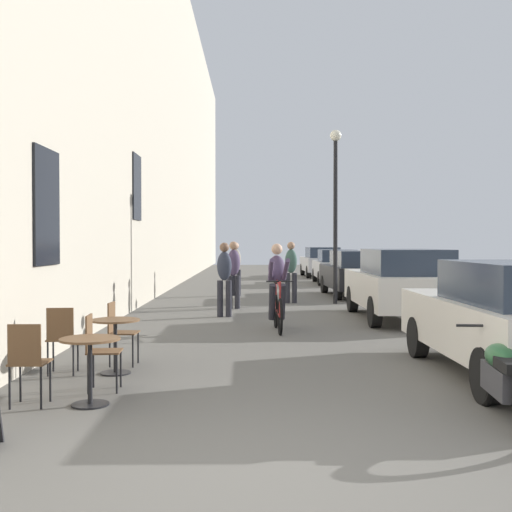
{
  "coord_description": "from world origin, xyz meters",
  "views": [
    {
      "loc": [
        -0.2,
        -4.7,
        1.74
      ],
      "look_at": [
        -0.06,
        16.11,
        1.29
      ],
      "focal_mm": 44.69,
      "sensor_mm": 36.0,
      "label": 1
    }
  ],
  "objects_px": {
    "pedestrian_far": "(291,268)",
    "parked_car_third": "(355,273)",
    "cyclist_on_bicycle": "(277,289)",
    "parked_car_fourth": "(336,266)",
    "pedestrian_mid": "(234,271)",
    "pedestrian_furthest": "(236,266)",
    "parked_car_second": "(401,283)",
    "cafe_chair_near_toward_street": "(98,347)",
    "cafe_chair_mid_toward_wall": "(62,335)",
    "pedestrian_near": "(224,275)",
    "cafe_chair_near_toward_wall": "(28,358)",
    "parked_car_fifth": "(321,261)",
    "cafe_chair_mid_toward_street": "(119,329)",
    "cafe_table_mid": "(115,334)",
    "cafe_table_near": "(90,357)",
    "parked_car_nearest": "(512,318)",
    "street_lamp": "(336,194)",
    "parked_motorcycle": "(504,381)"
  },
  "relations": [
    {
      "from": "cafe_table_mid",
      "to": "cafe_chair_mid_toward_wall",
      "type": "distance_m",
      "value": 0.69
    },
    {
      "from": "pedestrian_near",
      "to": "cafe_table_near",
      "type": "bearing_deg",
      "value": -97.7
    },
    {
      "from": "cafe_table_mid",
      "to": "parked_car_third",
      "type": "xyz_separation_m",
      "value": [
        5.12,
        11.9,
        0.24
      ]
    },
    {
      "from": "pedestrian_far",
      "to": "parked_car_third",
      "type": "bearing_deg",
      "value": 44.62
    },
    {
      "from": "cyclist_on_bicycle",
      "to": "cafe_chair_mid_toward_wall",
      "type": "bearing_deg",
      "value": -125.21
    },
    {
      "from": "parked_car_second",
      "to": "cafe_chair_mid_toward_street",
      "type": "bearing_deg",
      "value": -134.82
    },
    {
      "from": "pedestrian_near",
      "to": "parked_motorcycle",
      "type": "distance_m",
      "value": 9.24
    },
    {
      "from": "cafe_chair_near_toward_street",
      "to": "cafe_chair_mid_toward_wall",
      "type": "xyz_separation_m",
      "value": [
        -0.69,
        0.89,
        0.0
      ]
    },
    {
      "from": "cafe_chair_near_toward_wall",
      "to": "cafe_table_mid",
      "type": "distance_m",
      "value": 1.8
    },
    {
      "from": "pedestrian_mid",
      "to": "parked_car_third",
      "type": "xyz_separation_m",
      "value": [
        3.79,
        3.72,
        -0.23
      ]
    },
    {
      "from": "parked_car_fifth",
      "to": "pedestrian_furthest",
      "type": "bearing_deg",
      "value": -109.7
    },
    {
      "from": "cafe_chair_near_toward_street",
      "to": "cafe_chair_mid_toward_street",
      "type": "height_order",
      "value": "same"
    },
    {
      "from": "street_lamp",
      "to": "parked_car_third",
      "type": "bearing_deg",
      "value": 67.81
    },
    {
      "from": "cafe_chair_near_toward_street",
      "to": "cafe_chair_near_toward_wall",
      "type": "bearing_deg",
      "value": -126.68
    },
    {
      "from": "parked_car_second",
      "to": "parked_car_fourth",
      "type": "distance_m",
      "value": 12.29
    },
    {
      "from": "pedestrian_mid",
      "to": "parked_car_second",
      "type": "relative_size",
      "value": 0.39
    },
    {
      "from": "cafe_chair_near_toward_street",
      "to": "pedestrian_far",
      "type": "bearing_deg",
      "value": 74.75
    },
    {
      "from": "cafe_table_mid",
      "to": "cafe_chair_near_toward_street",
      "type": "bearing_deg",
      "value": -89.65
    },
    {
      "from": "cafe_chair_mid_toward_wall",
      "to": "parked_car_second",
      "type": "relative_size",
      "value": 0.2
    },
    {
      "from": "cafe_chair_mid_toward_wall",
      "to": "cyclist_on_bicycle",
      "type": "xyz_separation_m",
      "value": [
        2.99,
        4.24,
        0.29
      ]
    },
    {
      "from": "cafe_chair_near_toward_street",
      "to": "pedestrian_furthest",
      "type": "height_order",
      "value": "pedestrian_furthest"
    },
    {
      "from": "pedestrian_near",
      "to": "pedestrian_far",
      "type": "xyz_separation_m",
      "value": [
        1.76,
        3.35,
        0.01
      ]
    },
    {
      "from": "pedestrian_furthest",
      "to": "parked_car_fourth",
      "type": "bearing_deg",
      "value": 55.52
    },
    {
      "from": "pedestrian_mid",
      "to": "cafe_chair_mid_toward_wall",
      "type": "bearing_deg",
      "value": -103.7
    },
    {
      "from": "cyclist_on_bicycle",
      "to": "parked_car_nearest",
      "type": "relative_size",
      "value": 0.42
    },
    {
      "from": "cafe_table_near",
      "to": "parked_car_second",
      "type": "relative_size",
      "value": 0.16
    },
    {
      "from": "cyclist_on_bicycle",
      "to": "parked_car_nearest",
      "type": "distance_m",
      "value": 5.3
    },
    {
      "from": "pedestrian_far",
      "to": "street_lamp",
      "type": "relative_size",
      "value": 0.36
    },
    {
      "from": "pedestrian_mid",
      "to": "parked_car_fourth",
      "type": "relative_size",
      "value": 0.43
    },
    {
      "from": "pedestrian_furthest",
      "to": "parked_car_fifth",
      "type": "relative_size",
      "value": 0.41
    },
    {
      "from": "parked_car_second",
      "to": "parked_car_fifth",
      "type": "relative_size",
      "value": 1.06
    },
    {
      "from": "pedestrian_mid",
      "to": "parked_car_fifth",
      "type": "height_order",
      "value": "pedestrian_mid"
    },
    {
      "from": "cafe_chair_near_toward_street",
      "to": "parked_car_nearest",
      "type": "xyz_separation_m",
      "value": [
        5.11,
        0.63,
        0.26
      ]
    },
    {
      "from": "cyclist_on_bicycle",
      "to": "parked_car_fourth",
      "type": "height_order",
      "value": "cyclist_on_bicycle"
    },
    {
      "from": "cyclist_on_bicycle",
      "to": "parked_car_second",
      "type": "xyz_separation_m",
      "value": [
        2.84,
        1.68,
        0.01
      ]
    },
    {
      "from": "parked_car_third",
      "to": "parked_car_fourth",
      "type": "distance_m",
      "value": 6.23
    },
    {
      "from": "pedestrian_near",
      "to": "parked_car_fifth",
      "type": "xyz_separation_m",
      "value": [
        4.12,
        17.06,
        -0.2
      ]
    },
    {
      "from": "pedestrian_furthest",
      "to": "parked_car_second",
      "type": "distance_m",
      "value": 7.49
    },
    {
      "from": "parked_car_third",
      "to": "parked_car_fourth",
      "type": "xyz_separation_m",
      "value": [
        0.2,
        6.22,
        -0.02
      ]
    },
    {
      "from": "cafe_table_near",
      "to": "parked_car_second",
      "type": "height_order",
      "value": "parked_car_second"
    },
    {
      "from": "cafe_chair_near_toward_wall",
      "to": "parked_car_nearest",
      "type": "bearing_deg",
      "value": 13.69
    },
    {
      "from": "cafe_chair_near_toward_wall",
      "to": "cyclist_on_bicycle",
      "type": "relative_size",
      "value": 0.51
    },
    {
      "from": "pedestrian_near",
      "to": "parked_car_third",
      "type": "relative_size",
      "value": 0.41
    },
    {
      "from": "cafe_chair_near_toward_wall",
      "to": "cyclist_on_bicycle",
      "type": "bearing_deg",
      "value": 64.05
    },
    {
      "from": "parked_car_third",
      "to": "parked_car_second",
      "type": "bearing_deg",
      "value": -89.72
    },
    {
      "from": "street_lamp",
      "to": "parked_car_fourth",
      "type": "xyz_separation_m",
      "value": [
        1.15,
        8.56,
        -2.37
      ]
    },
    {
      "from": "street_lamp",
      "to": "parked_car_fifth",
      "type": "height_order",
      "value": "street_lamp"
    },
    {
      "from": "cafe_chair_near_toward_street",
      "to": "cafe_chair_mid_toward_wall",
      "type": "bearing_deg",
      "value": 127.72
    },
    {
      "from": "pedestrian_far",
      "to": "parked_car_fifth",
      "type": "height_order",
      "value": "pedestrian_far"
    },
    {
      "from": "cafe_chair_mid_toward_wall",
      "to": "parked_car_fourth",
      "type": "relative_size",
      "value": 0.22
    }
  ]
}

